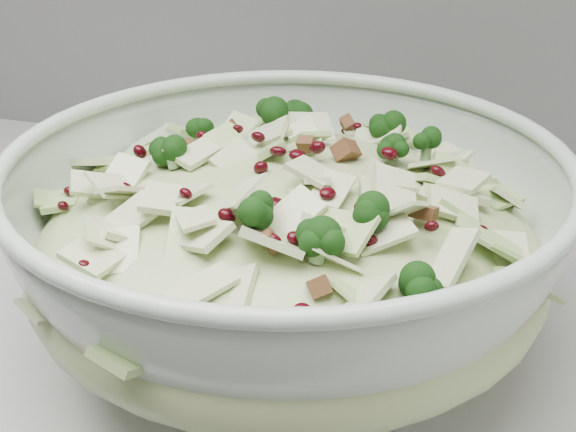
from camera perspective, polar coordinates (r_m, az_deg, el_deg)
The scene contains 2 objects.
mixing_bowl at distance 0.57m, azimuth -0.04°, elevation -2.48°, with size 0.47×0.47×0.16m.
salad at distance 0.56m, azimuth -0.04°, elevation -0.21°, with size 0.44×0.44×0.16m.
Camera 1 is at (0.64, 1.13, 1.26)m, focal length 50.00 mm.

